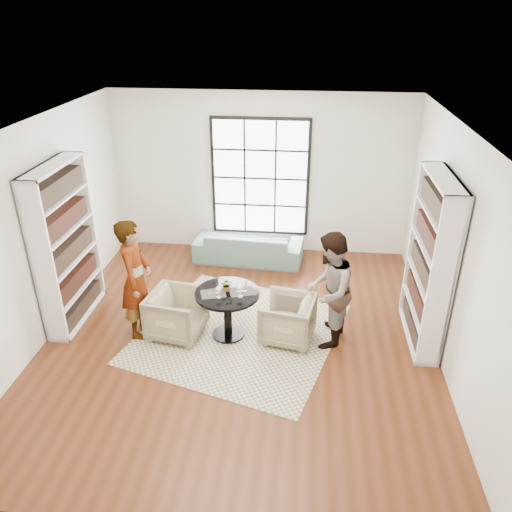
# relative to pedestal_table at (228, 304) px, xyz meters

# --- Properties ---
(ground) EXTENTS (6.00, 6.00, 0.00)m
(ground) POSITION_rel_pedestal_table_xyz_m (0.17, -0.03, -0.53)
(ground) COLOR #572814
(room_shell) EXTENTS (6.00, 6.01, 6.00)m
(room_shell) POSITION_rel_pedestal_table_xyz_m (0.17, 0.51, 0.73)
(room_shell) COLOR silver
(room_shell) RESTS_ON ground
(rug) EXTENTS (3.33, 3.33, 0.01)m
(rug) POSITION_rel_pedestal_table_xyz_m (0.15, 0.07, -0.52)
(rug) COLOR beige
(rug) RESTS_ON ground
(pedestal_table) EXTENTS (0.91, 0.91, 0.73)m
(pedestal_table) POSITION_rel_pedestal_table_xyz_m (0.00, 0.00, 0.00)
(pedestal_table) COLOR black
(pedestal_table) RESTS_ON ground
(sofa) EXTENTS (2.03, 0.92, 0.58)m
(sofa) POSITION_rel_pedestal_table_xyz_m (0.01, 2.42, -0.24)
(sofa) COLOR slate
(sofa) RESTS_ON ground
(armchair_left) EXTENTS (0.87, 0.85, 0.69)m
(armchair_left) POSITION_rel_pedestal_table_xyz_m (-0.73, -0.04, -0.18)
(armchair_left) COLOR tan
(armchair_left) RESTS_ON ground
(armchair_right) EXTENTS (0.84, 0.82, 0.66)m
(armchair_right) POSITION_rel_pedestal_table_xyz_m (0.85, 0.01, -0.20)
(armchair_right) COLOR tan
(armchair_right) RESTS_ON ground
(person_left) EXTENTS (0.46, 0.67, 1.77)m
(person_left) POSITION_rel_pedestal_table_xyz_m (-1.28, -0.04, 0.36)
(person_left) COLOR gray
(person_left) RESTS_ON ground
(person_right) EXTENTS (0.79, 0.93, 1.67)m
(person_right) POSITION_rel_pedestal_table_xyz_m (1.40, 0.01, 0.31)
(person_right) COLOR gray
(person_right) RESTS_ON ground
(placemat_left) EXTENTS (0.40, 0.35, 0.01)m
(placemat_left) POSITION_rel_pedestal_table_xyz_m (-0.19, -0.06, 0.20)
(placemat_left) COLOR #282623
(placemat_left) RESTS_ON pedestal_table
(placemat_right) EXTENTS (0.40, 0.35, 0.01)m
(placemat_right) POSITION_rel_pedestal_table_xyz_m (0.20, 0.04, 0.20)
(placemat_right) COLOR #282623
(placemat_right) RESTS_ON pedestal_table
(cutlery_left) EXTENTS (0.20, 0.25, 0.01)m
(cutlery_left) POSITION_rel_pedestal_table_xyz_m (-0.19, -0.06, 0.21)
(cutlery_left) COLOR silver
(cutlery_left) RESTS_ON placemat_left
(cutlery_right) EXTENTS (0.20, 0.25, 0.01)m
(cutlery_right) POSITION_rel_pedestal_table_xyz_m (0.20, 0.04, 0.21)
(cutlery_right) COLOR silver
(cutlery_right) RESTS_ON placemat_right
(wine_glass_left) EXTENTS (0.08, 0.08, 0.18)m
(wine_glass_left) POSITION_rel_pedestal_table_xyz_m (-0.09, -0.14, 0.32)
(wine_glass_left) COLOR silver
(wine_glass_left) RESTS_ON pedestal_table
(wine_glass_right) EXTENTS (0.09, 0.09, 0.19)m
(wine_glass_right) POSITION_rel_pedestal_table_xyz_m (0.19, -0.09, 0.34)
(wine_glass_right) COLOR silver
(wine_glass_right) RESTS_ON pedestal_table
(flower_centerpiece) EXTENTS (0.18, 0.15, 0.19)m
(flower_centerpiece) POSITION_rel_pedestal_table_xyz_m (-0.01, 0.05, 0.29)
(flower_centerpiece) COLOR gray
(flower_centerpiece) RESTS_ON pedestal_table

